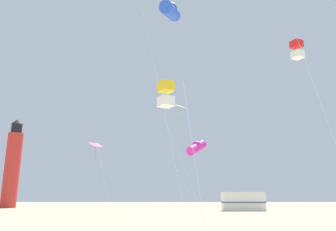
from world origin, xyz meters
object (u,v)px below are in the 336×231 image
object	(u,v)px
kite_diamond_rainbow	(96,148)
kite_diamond_lime	(180,110)
kite_tube_magenta	(197,147)
lighthouse_distant	(12,165)
rv_van_white	(243,201)
kite_tube_blue	(170,11)
kite_box_gold	(166,94)
kite_box_scarlet	(297,50)

from	to	relation	value
kite_diamond_rainbow	kite_diamond_lime	distance (m)	6.85
kite_diamond_rainbow	kite_diamond_lime	size ratio (longest dim) A/B	0.71
kite_tube_magenta	kite_diamond_lime	xyz separation A→B (m)	(-1.37, -3.12, 2.17)
lighthouse_distant	rv_van_white	size ratio (longest dim) A/B	2.58
kite_diamond_rainbow	lighthouse_distant	world-z (taller)	lighthouse_distant
kite_tube_blue	kite_diamond_lime	xyz separation A→B (m)	(0.55, 6.27, -3.99)
rv_van_white	kite_diamond_rainbow	bearing A→B (deg)	-122.07
kite_tube_magenta	kite_diamond_rainbow	world-z (taller)	kite_tube_magenta
kite_box_gold	rv_van_white	size ratio (longest dim) A/B	1.13
kite_box_scarlet	kite_diamond_rainbow	distance (m)	15.34
kite_tube_blue	lighthouse_distant	distance (m)	54.87
kite_box_scarlet	rv_van_white	xyz separation A→B (m)	(2.87, 32.94, -9.72)
kite_box_scarlet	kite_diamond_lime	world-z (taller)	kite_box_scarlet
kite_box_gold	rv_van_white	world-z (taller)	kite_box_gold
kite_diamond_lime	kite_tube_magenta	bearing A→B (deg)	66.39
kite_box_gold	kite_tube_blue	bearing A→B (deg)	85.18
kite_tube_magenta	kite_diamond_lime	world-z (taller)	kite_diamond_lime
lighthouse_distant	kite_box_scarlet	bearing A→B (deg)	-47.76
kite_box_gold	kite_tube_magenta	xyz separation A→B (m)	(2.09, 11.40, -0.74)
rv_van_white	kite_tube_blue	bearing A→B (deg)	-108.25
kite_box_gold	kite_diamond_lime	bearing A→B (deg)	85.03
kite_box_scarlet	lighthouse_distant	xyz separation A→B (m)	(-38.58, 42.49, -3.27)
kite_tube_magenta	kite_diamond_rainbow	size ratio (longest dim) A/B	1.08
kite_tube_blue	kite_box_gold	size ratio (longest dim) A/B	1.75
kite_tube_blue	kite_diamond_rainbow	world-z (taller)	kite_tube_blue
kite_tube_blue	kite_box_scarlet	world-z (taller)	kite_tube_blue
kite_box_gold	kite_diamond_lime	world-z (taller)	kite_diamond_lime
kite_diamond_lime	rv_van_white	xyz separation A→B (m)	(10.10, 29.38, -6.83)
kite_diamond_rainbow	kite_box_scarlet	bearing A→B (deg)	-21.14
lighthouse_distant	rv_van_white	xyz separation A→B (m)	(41.45, -9.55, -6.45)
kite_box_gold	lighthouse_distant	distance (m)	56.28
rv_van_white	lighthouse_distant	bearing A→B (deg)	165.41
lighthouse_distant	kite_box_gold	bearing A→B (deg)	-57.02
kite_tube_blue	lighthouse_distant	bearing A→B (deg)	124.27
kite_tube_blue	kite_diamond_rainbow	xyz separation A→B (m)	(-5.65, 7.91, -6.38)
kite_tube_blue	lighthouse_distant	size ratio (longest dim) A/B	0.77
kite_box_scarlet	kite_box_gold	bearing A→B (deg)	-149.32
kite_box_scarlet	kite_tube_magenta	world-z (taller)	kite_box_scarlet
kite_tube_blue	kite_diamond_rainbow	size ratio (longest dim) A/B	2.07
kite_box_gold	kite_diamond_rainbow	xyz separation A→B (m)	(-5.48, 9.91, -0.96)
kite_box_gold	kite_diamond_rainbow	distance (m)	11.37
kite_tube_magenta	kite_diamond_lime	size ratio (longest dim) A/B	0.77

